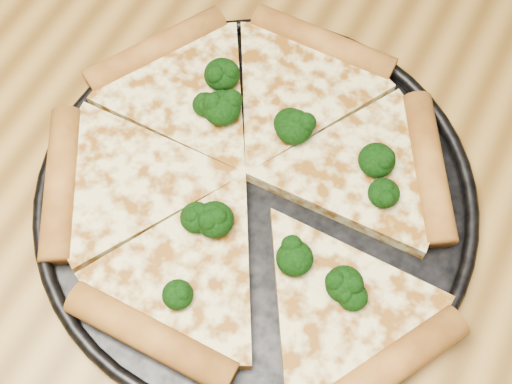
% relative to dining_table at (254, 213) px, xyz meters
% --- Properties ---
extents(ground, '(4.00, 4.00, 0.00)m').
position_rel_dining_table_xyz_m(ground, '(0.00, 0.00, -0.66)').
color(ground, brown).
rests_on(ground, ground).
extents(dining_table, '(1.20, 0.90, 0.75)m').
position_rel_dining_table_xyz_m(dining_table, '(0.00, 0.00, 0.00)').
color(dining_table, olive).
rests_on(dining_table, ground).
extents(pizza_pan, '(0.34, 0.34, 0.02)m').
position_rel_dining_table_xyz_m(pizza_pan, '(0.02, -0.03, 0.10)').
color(pizza_pan, black).
rests_on(pizza_pan, dining_table).
extents(pizza, '(0.36, 0.31, 0.02)m').
position_rel_dining_table_xyz_m(pizza, '(0.01, -0.02, 0.11)').
color(pizza, '#E5D98C').
rests_on(pizza, pizza_pan).
extents(broccoli_florets, '(0.20, 0.20, 0.02)m').
position_rel_dining_table_xyz_m(broccoli_florets, '(0.02, -0.01, 0.12)').
color(broccoli_florets, black).
rests_on(broccoli_florets, pizza).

